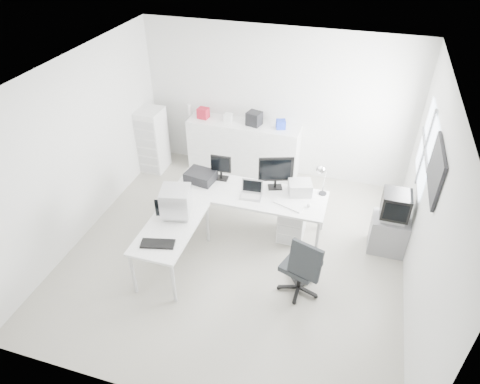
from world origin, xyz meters
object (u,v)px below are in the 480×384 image
(main_desk, at_px, (249,212))
(sideboard, at_px, (244,148))
(laser_printer, at_px, (300,188))
(laptop, at_px, (251,191))
(tv_cabinet, at_px, (388,234))
(crt_monitor, at_px, (176,201))
(side_desk, at_px, (173,246))
(lcd_monitor_large, at_px, (276,173))
(filing_cabinet, at_px, (153,140))
(lcd_monitor_small, at_px, (221,168))
(drawer_pedestal, at_px, (292,221))
(office_chair, at_px, (301,263))
(inkjet_printer, at_px, (201,176))
(crt_tv, at_px, (395,207))

(main_desk, relative_size, sideboard, 1.13)
(laser_printer, height_order, sideboard, sideboard)
(laptop, xyz_separation_m, tv_cabinet, (2.12, 0.28, -0.56))
(crt_monitor, bearing_deg, side_desk, -103.42)
(lcd_monitor_large, xyz_separation_m, filing_cabinet, (-2.68, 1.06, -0.40))
(lcd_monitor_small, xyz_separation_m, laser_printer, (1.30, -0.03, -0.11))
(side_desk, bearing_deg, sideboard, 84.66)
(side_desk, relative_size, drawer_pedestal, 2.33)
(crt_monitor, bearing_deg, laser_printer, 20.35)
(office_chair, xyz_separation_m, filing_cabinet, (-3.35, 2.36, 0.12))
(main_desk, height_order, side_desk, same)
(filing_cabinet, bearing_deg, inkjet_printer, -39.37)
(lcd_monitor_small, height_order, crt_tv, lcd_monitor_small)
(side_desk, relative_size, laptop, 4.18)
(tv_cabinet, distance_m, crt_tv, 0.52)
(laser_printer, distance_m, tv_cabinet, 1.53)
(crt_tv, height_order, filing_cabinet, filing_cabinet)
(drawer_pedestal, bearing_deg, main_desk, -175.91)
(lcd_monitor_small, bearing_deg, side_desk, -105.39)
(side_desk, relative_size, sideboard, 0.66)
(side_desk, xyz_separation_m, laser_printer, (1.60, 1.32, 0.48))
(lcd_monitor_large, distance_m, tv_cabinet, 1.97)
(main_desk, distance_m, filing_cabinet, 2.68)
(laptop, bearing_deg, inkjet_printer, 162.54)
(laptop, relative_size, sideboard, 0.16)
(lcd_monitor_small, bearing_deg, main_desk, -27.31)
(side_desk, height_order, lcd_monitor_large, lcd_monitor_large)
(main_desk, height_order, lcd_monitor_small, lcd_monitor_small)
(main_desk, xyz_separation_m, inkjet_printer, (-0.85, 0.10, 0.46))
(lcd_monitor_large, distance_m, crt_monitor, 1.63)
(lcd_monitor_small, xyz_separation_m, lcd_monitor_large, (0.90, 0.00, 0.07))
(inkjet_printer, bearing_deg, drawer_pedestal, 7.15)
(side_desk, distance_m, filing_cabinet, 2.84)
(crt_monitor, height_order, filing_cabinet, filing_cabinet)
(crt_tv, bearing_deg, office_chair, -133.00)
(side_desk, distance_m, lcd_monitor_small, 1.50)
(crt_tv, xyz_separation_m, filing_cabinet, (-4.50, 1.13, -0.19))
(filing_cabinet, bearing_deg, lcd_monitor_small, -30.86)
(main_desk, relative_size, laser_printer, 6.85)
(lcd_monitor_large, relative_size, office_chair, 0.55)
(inkjet_printer, distance_m, crt_monitor, 0.97)
(drawer_pedestal, bearing_deg, tv_cabinet, 5.16)
(main_desk, distance_m, drawer_pedestal, 0.71)
(crt_monitor, distance_m, office_chair, 1.95)
(lcd_monitor_small, bearing_deg, laser_printer, -4.19)
(side_desk, height_order, lcd_monitor_small, lcd_monitor_small)
(crt_tv, distance_m, sideboard, 3.16)
(side_desk, xyz_separation_m, tv_cabinet, (3.02, 1.28, -0.08))
(laptop, height_order, tv_cabinet, laptop)
(sideboard, height_order, filing_cabinet, filing_cabinet)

